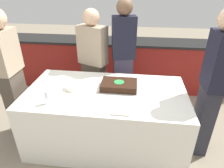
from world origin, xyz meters
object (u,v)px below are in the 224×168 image
object	(u,v)px
person_seated_right	(212,85)
person_standing_back	(93,62)
plate_stack	(74,86)
person_seated_left	(11,76)
person_cutting_cake	(123,57)
cake	(119,85)
wine_glass	(47,95)

from	to	relation	value
person_seated_right	person_standing_back	distance (m)	1.64
plate_stack	person_seated_left	xyz separation A→B (m)	(-0.77, -0.02, 0.11)
person_seated_left	person_seated_right	size ratio (longest dim) A/B	0.98
plate_stack	person_cutting_cake	bearing A→B (deg)	52.46
person_cutting_cake	person_seated_right	bearing A→B (deg)	133.01
cake	person_seated_left	size ratio (longest dim) A/B	0.28
plate_stack	person_cutting_cake	size ratio (longest dim) A/B	0.13
cake	plate_stack	world-z (taller)	cake
person_cutting_cake	person_standing_back	size ratio (longest dim) A/B	1.08
person_seated_right	cake	bearing A→B (deg)	-95.27
person_seated_right	person_cutting_cake	bearing A→B (deg)	-125.48
wine_glass	cake	bearing A→B (deg)	30.59
person_seated_left	person_standing_back	size ratio (longest dim) A/B	1.06
person_cutting_cake	person_seated_left	size ratio (longest dim) A/B	1.02
cake	wine_glass	distance (m)	0.84
person_seated_right	person_standing_back	world-z (taller)	person_seated_right
person_seated_left	cake	bearing A→B (deg)	-85.91
person_cutting_cake	plate_stack	bearing A→B (deg)	40.95
person_cutting_cake	person_seated_left	bearing A→B (deg)	17.40
person_cutting_cake	person_standing_back	world-z (taller)	person_cutting_cake
plate_stack	person_cutting_cake	xyz separation A→B (m)	(0.54, 0.71, 0.13)
cake	person_seated_right	xyz separation A→B (m)	(1.02, -0.09, 0.11)
person_seated_right	person_standing_back	size ratio (longest dim) A/B	1.08
plate_stack	wine_glass	bearing A→B (deg)	-116.64
person_standing_back	person_cutting_cake	bearing A→B (deg)	-157.51
wine_glass	person_standing_back	size ratio (longest dim) A/B	0.10
cake	person_standing_back	distance (m)	0.77
person_seated_right	person_standing_back	bearing A→B (deg)	-116.33
person_cutting_cake	person_standing_back	xyz separation A→B (m)	(-0.45, -0.00, -0.09)
cake	person_cutting_cake	size ratio (longest dim) A/B	0.27
person_seated_left	person_cutting_cake	bearing A→B (deg)	-61.09
plate_stack	wine_glass	world-z (taller)	wine_glass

